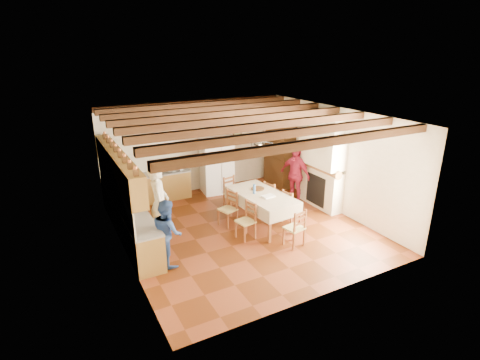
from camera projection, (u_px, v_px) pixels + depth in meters
name	position (u px, v px, depth m)	size (l,w,h in m)	color
floor	(242.00, 228.00, 9.97)	(6.00, 6.50, 0.02)	#4F220A
ceiling	(242.00, 115.00, 8.95)	(6.00, 6.50, 0.02)	silver
wall_back	(195.00, 146.00, 12.17)	(6.00, 0.02, 3.00)	beige
wall_front	(328.00, 226.00, 6.75)	(6.00, 0.02, 3.00)	beige
wall_left	(120.00, 196.00, 8.13)	(0.02, 6.50, 3.00)	beige
wall_right	(334.00, 159.00, 10.79)	(0.02, 6.50, 3.00)	beige
ceiling_beams	(242.00, 119.00, 8.99)	(6.00, 6.30, 0.16)	#361D11
lower_cabinets_left	(129.00, 219.00, 9.50)	(0.60, 4.30, 0.86)	brown
lower_cabinets_back	(153.00, 188.00, 11.58)	(2.30, 0.60, 0.86)	brown
countertop_left	(127.00, 203.00, 9.34)	(0.62, 4.30, 0.04)	slate
countertop_back	(152.00, 174.00, 11.43)	(2.34, 0.62, 0.04)	slate
backsplash_left	(114.00, 193.00, 9.11)	(0.03, 4.30, 0.60)	beige
backsplash_back	(148.00, 162.00, 11.56)	(2.30, 0.03, 0.60)	beige
upper_cabinets	(118.00, 166.00, 8.96)	(0.35, 4.20, 0.70)	brown
fireplace	(321.00, 162.00, 10.86)	(0.56, 1.60, 2.80)	beige
wall_picture	(237.00, 131.00, 12.71)	(0.34, 0.03, 0.42)	black
refrigerator	(216.00, 163.00, 12.19)	(0.97, 0.80, 1.93)	white
hutch	(280.00, 153.00, 12.78)	(0.52, 1.25, 2.26)	#3D210D
dining_table	(262.00, 197.00, 9.91)	(1.23, 2.13, 0.89)	beige
chandelier	(263.00, 144.00, 9.42)	(0.47, 0.47, 0.03)	black
chair_left_near	(245.00, 221.00, 9.29)	(0.42, 0.40, 0.96)	brown
chair_left_far	(228.00, 209.00, 9.97)	(0.42, 0.40, 0.96)	brown
chair_right_near	(292.00, 206.00, 10.12)	(0.42, 0.40, 0.96)	brown
chair_right_far	(273.00, 197.00, 10.77)	(0.42, 0.40, 0.96)	brown
chair_end_near	(294.00, 227.00, 8.95)	(0.42, 0.40, 0.96)	brown
chair_end_far	(232.00, 193.00, 11.06)	(0.42, 0.40, 0.96)	brown
person_man	(159.00, 203.00, 9.07)	(0.71, 0.47, 1.94)	silver
person_woman_blue	(167.00, 232.00, 8.13)	(0.73, 0.57, 1.50)	#294688
person_woman_red	(295.00, 175.00, 11.38)	(1.04, 0.43, 1.77)	#A51E3D
microwave	(174.00, 165.00, 11.69)	(0.57, 0.39, 0.32)	silver
fridge_vase	(218.00, 129.00, 11.84)	(0.30, 0.30, 0.31)	#3D210D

